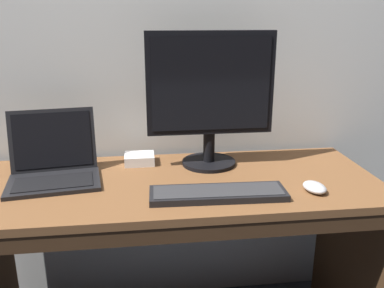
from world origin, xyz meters
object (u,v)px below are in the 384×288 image
at_px(wired_keyboard, 218,193).
at_px(external_drive_box, 139,159).
at_px(laptop_black, 54,168).
at_px(computer_mouse, 315,187).
at_px(external_monitor, 210,94).

xyz_separation_m(wired_keyboard, external_drive_box, (-0.26, 0.36, 0.01)).
relative_size(laptop_black, computer_mouse, 3.53).
bearing_deg(external_drive_box, wired_keyboard, -54.14).
distance_m(computer_mouse, external_drive_box, 0.71).
distance_m(laptop_black, external_drive_box, 0.35).
height_order(external_monitor, computer_mouse, external_monitor).
bearing_deg(computer_mouse, external_monitor, 124.91).
distance_m(laptop_black, wired_keyboard, 0.62).
distance_m(external_monitor, computer_mouse, 0.52).
relative_size(laptop_black, external_monitor, 0.67).
bearing_deg(external_monitor, computer_mouse, -43.50).
bearing_deg(external_monitor, laptop_black, -171.87).
distance_m(laptop_black, external_monitor, 0.65).
relative_size(computer_mouse, external_drive_box, 0.83).
height_order(external_monitor, external_drive_box, external_monitor).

